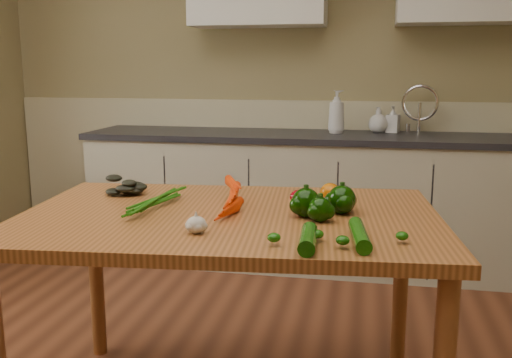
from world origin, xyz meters
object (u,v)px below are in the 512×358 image
object	(u,v)px
pepper_a	(306,203)
tomato_a	(298,197)
leafy_greens	(125,180)
garlic_bulb	(196,225)
soap_bottle_a	(336,112)
soap_bottle_c	(378,120)
zucchini_a	(360,235)
table	(230,237)
pepper_c	(320,209)
zucchini_b	(308,239)
tomato_b	(330,192)
carrot_bunch	(207,199)
pepper_b	(342,200)
soap_bottle_b	(393,119)
tomato_c	(342,199)

from	to	relation	value
pepper_a	tomato_a	distance (m)	0.18
tomato_a	pepper_a	bearing A→B (deg)	-73.95
leafy_greens	garlic_bulb	size ratio (longest dim) A/B	3.30
tomato_a	soap_bottle_a	bearing A→B (deg)	88.36
soap_bottle_c	leafy_greens	world-z (taller)	soap_bottle_c
zucchini_a	table	bearing A→B (deg)	150.02
leafy_greens	zucchini_a	distance (m)	1.11
pepper_c	zucchini_a	xyz separation A→B (m)	(0.14, -0.22, -0.02)
zucchini_b	table	bearing A→B (deg)	132.99
table	tomato_b	size ratio (longest dim) A/B	19.71
garlic_bulb	tomato_b	xyz separation A→B (m)	(0.39, 0.52, 0.01)
table	tomato_a	distance (m)	0.31
soap_bottle_a	pepper_a	world-z (taller)	soap_bottle_a
tomato_b	carrot_bunch	bearing A→B (deg)	-154.13
tomato_b	soap_bottle_a	bearing A→B (deg)	92.49
pepper_a	pepper_b	distance (m)	0.14
soap_bottle_c	tomato_b	xyz separation A→B (m)	(-0.21, -1.71, -0.14)
garlic_bulb	pepper_c	bearing A→B (deg)	30.13
leafy_greens	garlic_bulb	bearing A→B (deg)	-47.82
tomato_a	soap_bottle_b	bearing A→B (deg)	76.91
pepper_a	zucchini_b	distance (m)	0.35
pepper_a	table	bearing A→B (deg)	-179.64
soap_bottle_b	zucchini_b	distance (m)	2.35
soap_bottle_b	pepper_b	size ratio (longest dim) A/B	1.75
pepper_a	zucchini_a	xyz separation A→B (m)	(0.19, -0.27, -0.03)
table	pepper_b	world-z (taller)	pepper_b
pepper_b	tomato_b	bearing A→B (deg)	106.72
zucchini_b	zucchini_a	bearing A→B (deg)	26.72
carrot_bunch	garlic_bulb	distance (m)	0.31
soap_bottle_c	tomato_b	distance (m)	1.73
zucchini_b	soap_bottle_c	bearing A→B (deg)	84.31
leafy_greens	zucchini_b	size ratio (longest dim) A/B	1.07
table	zucchini_a	xyz separation A→B (m)	(0.47, -0.27, 0.11)
carrot_bunch	pepper_b	bearing A→B (deg)	-0.87
soap_bottle_a	soap_bottle_b	distance (m)	0.39
pepper_a	tomato_c	bearing A→B (deg)	49.73
soap_bottle_a	zucchini_b	xyz separation A→B (m)	(0.05, -2.21, -0.21)
leafy_greens	garlic_bulb	xyz separation A→B (m)	(0.47, -0.52, -0.03)
tomato_b	zucchini_a	distance (m)	0.54
pepper_c	zucchini_b	xyz separation A→B (m)	(-0.01, -0.29, -0.02)
carrot_bunch	pepper_a	size ratio (longest dim) A/B	2.75
garlic_bulb	zucchini_b	xyz separation A→B (m)	(0.36, -0.08, -0.00)
zucchini_a	soap_bottle_b	bearing A→B (deg)	85.49
soap_bottle_a	carrot_bunch	size ratio (longest dim) A/B	1.01
soap_bottle_b	pepper_c	xyz separation A→B (m)	(-0.31, -2.03, -0.14)
garlic_bulb	tomato_a	bearing A→B (deg)	58.54
table	pepper_a	world-z (taller)	pepper_a
soap_bottle_b	tomato_c	bearing A→B (deg)	-81.33
leafy_greens	tomato_b	size ratio (longest dim) A/B	2.67
pepper_a	zucchini_a	bearing A→B (deg)	-54.86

